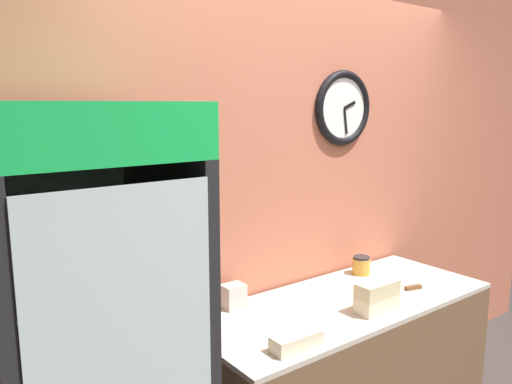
{
  "coord_description": "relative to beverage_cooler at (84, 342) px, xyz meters",
  "views": [
    {
      "loc": [
        -1.86,
        -0.8,
        1.88
      ],
      "look_at": [
        -0.54,
        0.94,
        1.49
      ],
      "focal_mm": 35.0,
      "sensor_mm": 36.0,
      "label": 1
    }
  ],
  "objects": [
    {
      "name": "prep_counter",
      "position": [
        1.34,
        -0.02,
        -0.59
      ],
      "size": [
        1.69,
        0.67,
        0.87
      ],
      "color": "brown",
      "rests_on": "ground_plane"
    },
    {
      "name": "sandwich_stack_bottom",
      "position": [
        1.36,
        -0.22,
        -0.12
      ],
      "size": [
        0.23,
        0.11,
        0.08
      ],
      "color": "beige",
      "rests_on": "prep_counter"
    },
    {
      "name": "sandwich_stack_middle",
      "position": [
        1.36,
        -0.22,
        -0.05
      ],
      "size": [
        0.23,
        0.1,
        0.08
      ],
      "color": "beige",
      "rests_on": "sandwich_stack_bottom"
    },
    {
      "name": "wall_back",
      "position": [
        1.35,
        0.36,
        0.33
      ],
      "size": [
        5.2,
        0.1,
        2.7
      ],
      "color": "#B7664C",
      "rests_on": "ground_plane"
    },
    {
      "name": "condiment_jar",
      "position": [
        1.72,
        0.19,
        -0.11
      ],
      "size": [
        0.11,
        0.11,
        0.11
      ],
      "color": "gold",
      "rests_on": "prep_counter"
    },
    {
      "name": "napkin_dispenser",
      "position": [
        0.82,
        0.24,
        -0.1
      ],
      "size": [
        0.11,
        0.09,
        0.12
      ],
      "color": "#B7B2AD",
      "rests_on": "prep_counter"
    },
    {
      "name": "sandwich_flat_left",
      "position": [
        0.79,
        -0.27,
        -0.13
      ],
      "size": [
        0.23,
        0.1,
        0.07
      ],
      "color": "beige",
      "rests_on": "prep_counter"
    },
    {
      "name": "beverage_cooler",
      "position": [
        0.0,
        0.0,
        0.0
      ],
      "size": [
        0.67,
        0.72,
        1.89
      ],
      "color": "black",
      "rests_on": "ground_plane"
    },
    {
      "name": "chefs_knife",
      "position": [
        1.81,
        -0.17,
        -0.15
      ],
      "size": [
        0.3,
        0.11,
        0.02
      ],
      "color": "silver",
      "rests_on": "prep_counter"
    }
  ]
}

